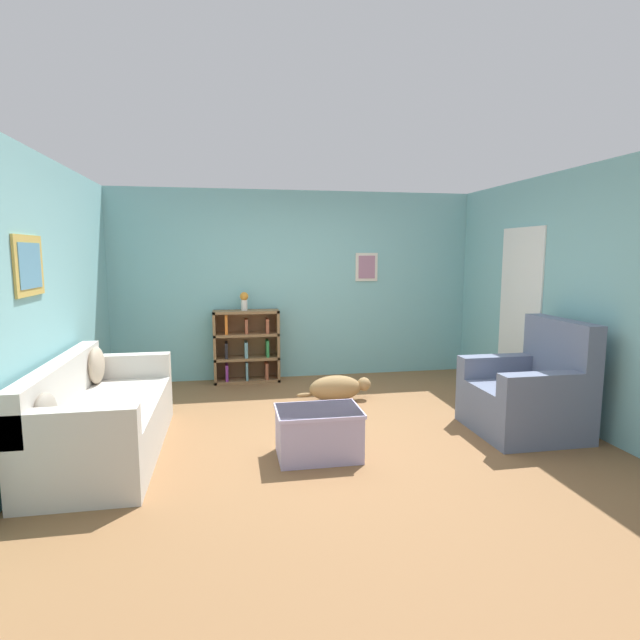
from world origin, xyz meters
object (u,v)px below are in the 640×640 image
object	(u,v)px
coffee_table	(318,431)
dog	(337,388)
couch	(101,419)
recliner_chair	(529,394)
vase	(244,300)
bookshelf	(247,346)

from	to	relation	value
coffee_table	dog	distance (m)	1.67
couch	dog	distance (m)	2.66
recliner_chair	dog	size ratio (longest dim) A/B	1.24
coffee_table	vase	bearing A→B (deg)	101.21
couch	recliner_chair	world-z (taller)	recliner_chair
recliner_chair	coffee_table	size ratio (longest dim) A/B	1.54
coffee_table	vase	size ratio (longest dim) A/B	2.92
vase	coffee_table	bearing A→B (deg)	-78.79
coffee_table	dog	xyz separation A→B (m)	(0.51, 1.59, -0.07)
dog	recliner_chair	bearing A→B (deg)	-39.68
couch	coffee_table	distance (m)	1.90
couch	bookshelf	bearing A→B (deg)	59.90
bookshelf	dog	distance (m)	1.55
coffee_table	couch	bearing A→B (deg)	167.98
bookshelf	recliner_chair	world-z (taller)	recliner_chair
bookshelf	coffee_table	bearing A→B (deg)	-79.30
recliner_chair	dog	xyz separation A→B (m)	(-1.63, 1.35, -0.22)
recliner_chair	bookshelf	bearing A→B (deg)	137.08
couch	bookshelf	world-z (taller)	bookshelf
couch	dog	xyz separation A→B (m)	(2.37, 1.20, -0.16)
couch	recliner_chair	size ratio (longest dim) A/B	1.83
couch	coffee_table	world-z (taller)	couch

